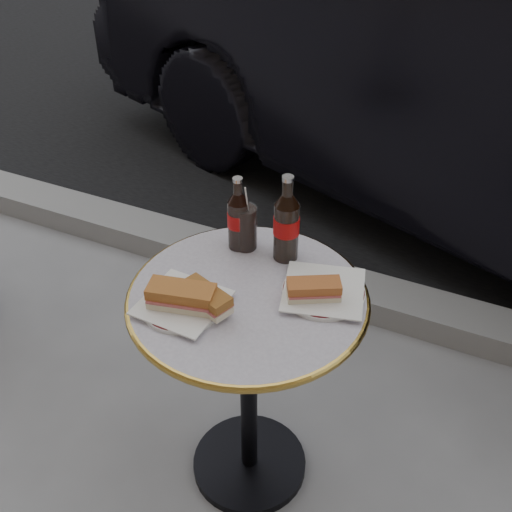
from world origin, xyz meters
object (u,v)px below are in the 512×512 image
at_px(plate_right, 323,292).
at_px(cola_bottle_right, 287,218).
at_px(bistro_table, 249,390).
at_px(cola_glass, 246,227).
at_px(cola_bottle_left, 238,213).
at_px(plate_left, 182,305).

distance_m(plate_right, cola_bottle_right, 0.22).
xyz_separation_m(bistro_table, plate_right, (0.17, 0.08, 0.37)).
height_order(plate_right, cola_glass, cola_glass).
distance_m(bistro_table, cola_glass, 0.48).
height_order(plate_right, cola_bottle_left, cola_bottle_left).
bearing_deg(plate_left, cola_bottle_right, 62.52).
relative_size(cola_bottle_left, cola_glass, 1.68).
xyz_separation_m(bistro_table, cola_glass, (-0.09, 0.18, 0.43)).
bearing_deg(bistro_table, cola_bottle_left, 122.21).
xyz_separation_m(plate_right, cola_bottle_right, (-0.15, 0.10, 0.12)).
relative_size(bistro_table, cola_glass, 5.59).
bearing_deg(bistro_table, cola_bottle_right, 81.97).
bearing_deg(cola_bottle_right, bistro_table, -98.03).
relative_size(cola_bottle_left, cola_bottle_right, 0.87).
bearing_deg(cola_bottle_left, plate_left, -93.32).
distance_m(plate_left, cola_bottle_left, 0.30).
bearing_deg(plate_left, plate_right, 32.54).
relative_size(plate_left, cola_bottle_right, 0.81).
bearing_deg(cola_bottle_right, cola_glass, -178.09).
height_order(bistro_table, plate_right, plate_right).
height_order(cola_bottle_right, cola_glass, cola_bottle_right).
xyz_separation_m(plate_left, cola_glass, (0.04, 0.29, 0.06)).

